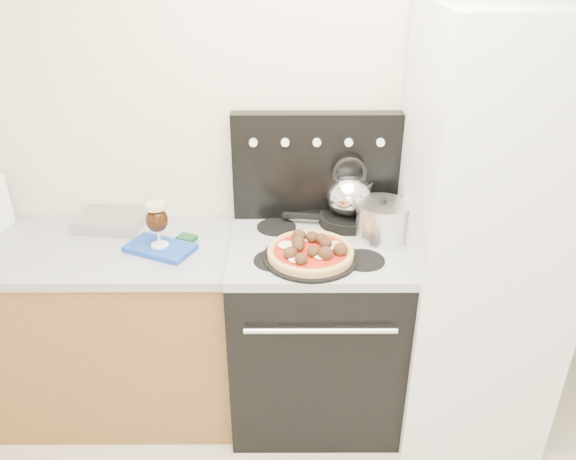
{
  "coord_description": "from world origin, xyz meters",
  "views": [
    {
      "loc": [
        -0.05,
        -0.96,
        2.09
      ],
      "look_at": [
        -0.05,
        1.05,
        1.05
      ],
      "focal_mm": 35.0,
      "sensor_mm": 36.0,
      "label": 1
    }
  ],
  "objects_px": {
    "oven_mitt": "(160,248)",
    "beer_glass": "(157,225)",
    "skillet": "(347,219)",
    "tea_kettle": "(349,191)",
    "pizza_pan": "(310,257)",
    "stock_pot": "(382,222)",
    "stove_body": "(315,332)",
    "pizza": "(311,250)",
    "fridge": "(481,240)",
    "base_cabinet": "(84,331)"
  },
  "relations": [
    {
      "from": "pizza",
      "to": "skillet",
      "type": "xyz_separation_m",
      "value": [
        0.18,
        0.32,
        -0.01
      ]
    },
    {
      "from": "skillet",
      "to": "tea_kettle",
      "type": "xyz_separation_m",
      "value": [
        0.0,
        0.0,
        0.14
      ]
    },
    {
      "from": "beer_glass",
      "to": "pizza_pan",
      "type": "xyz_separation_m",
      "value": [
        0.64,
        -0.1,
        -0.1
      ]
    },
    {
      "from": "pizza_pan",
      "to": "oven_mitt",
      "type": "bearing_deg",
      "value": 170.93
    },
    {
      "from": "beer_glass",
      "to": "skillet",
      "type": "bearing_deg",
      "value": 14.9
    },
    {
      "from": "pizza_pan",
      "to": "stock_pot",
      "type": "height_order",
      "value": "stock_pot"
    },
    {
      "from": "oven_mitt",
      "to": "skillet",
      "type": "bearing_deg",
      "value": 14.9
    },
    {
      "from": "pizza",
      "to": "skillet",
      "type": "distance_m",
      "value": 0.37
    },
    {
      "from": "beer_glass",
      "to": "pizza",
      "type": "height_order",
      "value": "beer_glass"
    },
    {
      "from": "stove_body",
      "to": "stock_pot",
      "type": "bearing_deg",
      "value": 9.15
    },
    {
      "from": "stove_body",
      "to": "oven_mitt",
      "type": "distance_m",
      "value": 0.83
    },
    {
      "from": "oven_mitt",
      "to": "tea_kettle",
      "type": "height_order",
      "value": "tea_kettle"
    },
    {
      "from": "oven_mitt",
      "to": "beer_glass",
      "type": "distance_m",
      "value": 0.11
    },
    {
      "from": "beer_glass",
      "to": "stock_pot",
      "type": "bearing_deg",
      "value": 4.37
    },
    {
      "from": "fridge",
      "to": "tea_kettle",
      "type": "height_order",
      "value": "fridge"
    },
    {
      "from": "stove_body",
      "to": "oven_mitt",
      "type": "relative_size",
      "value": 3.09
    },
    {
      "from": "beer_glass",
      "to": "stove_body",
      "type": "bearing_deg",
      "value": 2.37
    },
    {
      "from": "pizza_pan",
      "to": "tea_kettle",
      "type": "distance_m",
      "value": 0.4
    },
    {
      "from": "base_cabinet",
      "to": "stove_body",
      "type": "height_order",
      "value": "stove_body"
    },
    {
      "from": "base_cabinet",
      "to": "pizza",
      "type": "relative_size",
      "value": 4.07
    },
    {
      "from": "stove_body",
      "to": "tea_kettle",
      "type": "relative_size",
      "value": 3.8
    },
    {
      "from": "beer_glass",
      "to": "pizza",
      "type": "distance_m",
      "value": 0.65
    },
    {
      "from": "tea_kettle",
      "to": "base_cabinet",
      "type": "bearing_deg",
      "value": -154.71
    },
    {
      "from": "pizza",
      "to": "stock_pot",
      "type": "xyz_separation_m",
      "value": [
        0.32,
        0.18,
        0.04
      ]
    },
    {
      "from": "tea_kettle",
      "to": "stock_pot",
      "type": "bearing_deg",
      "value": -29.98
    },
    {
      "from": "pizza_pan",
      "to": "stock_pot",
      "type": "distance_m",
      "value": 0.37
    },
    {
      "from": "oven_mitt",
      "to": "fridge",
      "type": "bearing_deg",
      "value": 0.13
    },
    {
      "from": "fridge",
      "to": "stock_pot",
      "type": "bearing_deg",
      "value": 170.51
    },
    {
      "from": "pizza_pan",
      "to": "tea_kettle",
      "type": "bearing_deg",
      "value": 60.46
    },
    {
      "from": "tea_kettle",
      "to": "stock_pot",
      "type": "height_order",
      "value": "tea_kettle"
    },
    {
      "from": "stove_body",
      "to": "beer_glass",
      "type": "bearing_deg",
      "value": -177.63
    },
    {
      "from": "pizza_pan",
      "to": "stock_pot",
      "type": "xyz_separation_m",
      "value": [
        0.32,
        0.18,
        0.07
      ]
    },
    {
      "from": "beer_glass",
      "to": "stock_pot",
      "type": "relative_size",
      "value": 0.92
    },
    {
      "from": "beer_glass",
      "to": "pizza_pan",
      "type": "relative_size",
      "value": 0.52
    },
    {
      "from": "skillet",
      "to": "fridge",
      "type": "bearing_deg",
      "value": -21.39
    },
    {
      "from": "oven_mitt",
      "to": "skillet",
      "type": "height_order",
      "value": "skillet"
    },
    {
      "from": "beer_glass",
      "to": "pizza",
      "type": "relative_size",
      "value": 0.57
    },
    {
      "from": "stock_pot",
      "to": "skillet",
      "type": "bearing_deg",
      "value": 132.31
    },
    {
      "from": "oven_mitt",
      "to": "beer_glass",
      "type": "height_order",
      "value": "beer_glass"
    },
    {
      "from": "oven_mitt",
      "to": "skillet",
      "type": "relative_size",
      "value": 1.09
    },
    {
      "from": "oven_mitt",
      "to": "pizza_pan",
      "type": "height_order",
      "value": "pizza_pan"
    },
    {
      "from": "tea_kettle",
      "to": "beer_glass",
      "type": "bearing_deg",
      "value": -147.39
    },
    {
      "from": "fridge",
      "to": "stock_pot",
      "type": "xyz_separation_m",
      "value": [
        -0.42,
        0.07,
        0.05
      ]
    },
    {
      "from": "fridge",
      "to": "pizza",
      "type": "bearing_deg",
      "value": -171.82
    },
    {
      "from": "oven_mitt",
      "to": "beer_glass",
      "type": "xyz_separation_m",
      "value": [
        0.0,
        0.0,
        0.11
      ]
    },
    {
      "from": "oven_mitt",
      "to": "pizza",
      "type": "height_order",
      "value": "pizza"
    },
    {
      "from": "pizza_pan",
      "to": "tea_kettle",
      "type": "height_order",
      "value": "tea_kettle"
    },
    {
      "from": "pizza",
      "to": "tea_kettle",
      "type": "relative_size",
      "value": 1.54
    },
    {
      "from": "oven_mitt",
      "to": "stock_pot",
      "type": "xyz_separation_m",
      "value": [
        0.96,
        0.07,
        0.09
      ]
    },
    {
      "from": "base_cabinet",
      "to": "pizza_pan",
      "type": "height_order",
      "value": "pizza_pan"
    }
  ]
}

